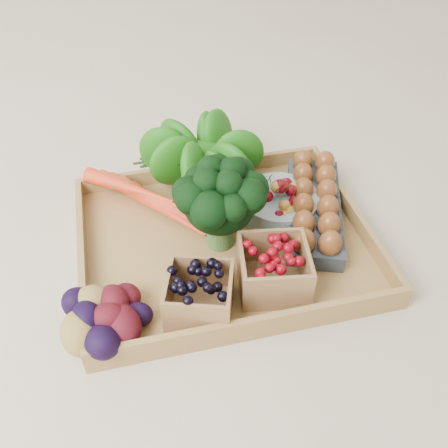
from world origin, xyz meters
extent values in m
plane|color=beige|center=(0.00, 0.00, 0.00)|extent=(4.00, 4.00, 0.00)
cube|color=#A77F46|center=(0.00, 0.00, 0.01)|extent=(0.55, 0.45, 0.01)
sphere|color=#1A5A0E|center=(0.00, 0.20, 0.10)|extent=(0.17, 0.17, 0.17)
cylinder|color=#8C9EA5|center=(0.13, 0.06, 0.04)|extent=(0.16, 0.16, 0.04)
cube|color=#383F47|center=(0.19, 0.03, 0.03)|extent=(0.20, 0.32, 0.04)
cube|color=black|center=(-0.08, -0.15, 0.05)|extent=(0.14, 0.14, 0.07)
cube|color=#6D040D|center=(0.06, -0.13, 0.06)|extent=(0.14, 0.14, 0.08)
camera|label=1|loc=(-0.16, -0.68, 0.70)|focal=40.00mm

